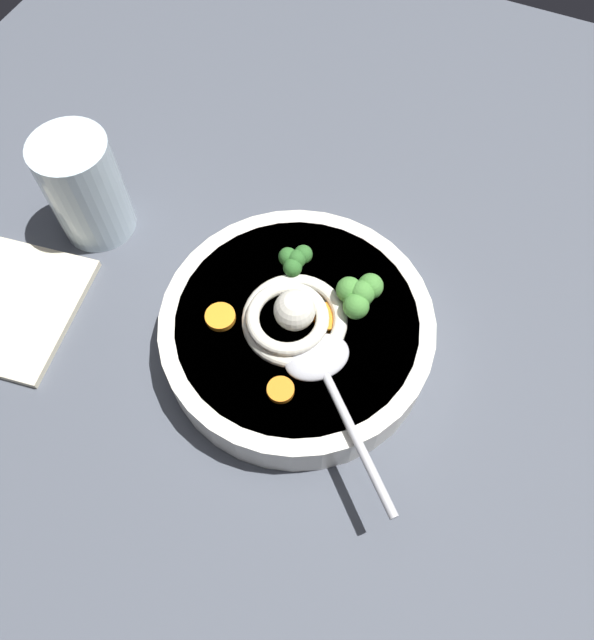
# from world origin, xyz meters

# --- Properties ---
(table_slab) EXTENTS (1.20, 1.20, 0.03)m
(table_slab) POSITION_xyz_m (0.00, 0.00, 0.01)
(table_slab) COLOR #474C56
(table_slab) RESTS_ON ground
(soup_bowl) EXTENTS (0.26, 0.26, 0.05)m
(soup_bowl) POSITION_xyz_m (0.02, -0.02, 0.05)
(soup_bowl) COLOR silver
(soup_bowl) RESTS_ON table_slab
(noodle_pile) EXTENTS (0.11, 0.11, 0.04)m
(noodle_pile) POSITION_xyz_m (0.03, -0.02, 0.09)
(noodle_pile) COLOR silver
(noodle_pile) RESTS_ON soup_bowl
(soup_spoon) EXTENTS (0.14, 0.15, 0.02)m
(soup_spoon) POSITION_xyz_m (0.06, 0.03, 0.08)
(soup_spoon) COLOR #B7B7BC
(soup_spoon) RESTS_ON soup_bowl
(broccoli_floret_near_spoon) EXTENTS (0.04, 0.03, 0.03)m
(broccoli_floret_near_spoon) POSITION_xyz_m (-0.03, -0.04, 0.09)
(broccoli_floret_near_spoon) COLOR #7A9E60
(broccoli_floret_near_spoon) RESTS_ON soup_bowl
(broccoli_floret_front) EXTENTS (0.05, 0.04, 0.04)m
(broccoli_floret_front) POSITION_xyz_m (-0.01, 0.03, 0.10)
(broccoli_floret_front) COLOR #7A9E60
(broccoli_floret_front) RESTS_ON soup_bowl
(carrot_slice_beside_chili) EXTENTS (0.03, 0.03, 0.01)m
(carrot_slice_beside_chili) POSITION_xyz_m (0.05, -0.08, 0.08)
(carrot_slice_beside_chili) COLOR orange
(carrot_slice_beside_chili) RESTS_ON soup_bowl
(carrot_slice_far) EXTENTS (0.03, 0.03, 0.01)m
(carrot_slice_far) POSITION_xyz_m (0.01, 0.01, 0.08)
(carrot_slice_far) COLOR orange
(carrot_slice_far) RESTS_ON soup_bowl
(carrot_slice_right) EXTENTS (0.02, 0.02, 0.01)m
(carrot_slice_right) POSITION_xyz_m (0.09, 0.00, 0.08)
(carrot_slice_right) COLOR orange
(carrot_slice_right) RESTS_ON soup_bowl
(drinking_glass) EXTENTS (0.08, 0.08, 0.12)m
(drinking_glass) POSITION_xyz_m (-0.02, -0.28, 0.09)
(drinking_glass) COLOR silver
(drinking_glass) RESTS_ON table_slab
(folded_napkin) EXTENTS (0.17, 0.15, 0.01)m
(folded_napkin) POSITION_xyz_m (0.11, -0.30, 0.03)
(folded_napkin) COLOR beige
(folded_napkin) RESTS_ON table_slab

